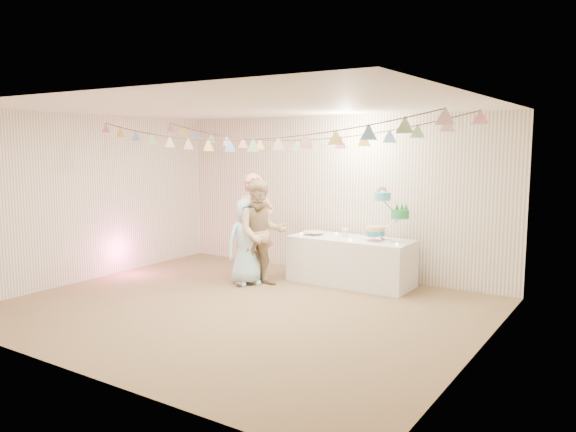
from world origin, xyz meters
The scene contains 23 objects.
floor centered at (0.00, 0.00, 0.00)m, with size 6.00×6.00×0.00m, color brown.
ceiling centered at (0.00, 0.00, 2.60)m, with size 6.00×6.00×0.00m, color silver.
back_wall centered at (0.00, 2.50, 1.30)m, with size 6.00×6.00×0.00m, color white.
front_wall centered at (0.00, -2.50, 1.30)m, with size 6.00×6.00×0.00m, color white.
left_wall centered at (-3.00, 0.00, 1.30)m, with size 5.00×5.00×0.00m, color white.
right_wall centered at (3.00, 0.00, 1.30)m, with size 5.00×5.00×0.00m, color white.
table centered at (0.59, 1.96, 0.36)m, with size 1.90×0.76×0.71m, color silver.
cake_stand centered at (1.14, 2.01, 1.12)m, with size 0.67×0.39×0.75m, color silver, non-canonical shape.
cake_bottom centered at (0.99, 1.95, 0.84)m, with size 0.31×0.31×0.15m, color teal, non-canonical shape.
cake_middle centered at (1.32, 2.10, 1.11)m, with size 0.27×0.27×0.22m, color #1D8541, non-canonical shape.
cake_top_tier centered at (1.08, 1.98, 1.38)m, with size 0.25×0.25×0.19m, color #47BAE1, non-canonical shape.
platter centered at (-0.04, 1.91, 0.76)m, with size 0.33×0.33×0.02m, color white.
posy centered at (0.46, 2.01, 0.82)m, with size 0.12×0.12×0.14m, color white, non-canonical shape.
person_adult_a centered at (-0.81, 1.39, 0.84)m, with size 0.61×0.40×1.68m, color tan.
person_adult_b centered at (-0.49, 1.12, 0.80)m, with size 0.78×0.61×1.61m, color tan.
person_child centered at (-0.73, 1.07, 0.66)m, with size 0.65×0.42×1.32m, color #A4D4E8.
bunting_back centered at (0.00, 1.10, 2.35)m, with size 5.60×1.10×0.40m, color pink, non-canonical shape.
bunting_front centered at (0.00, -0.20, 2.32)m, with size 5.60×0.90×0.36m, color #72A5E5, non-canonical shape.
tealight_0 centered at (-0.21, 1.81, 0.73)m, with size 0.04×0.04×0.03m, color #FFD88C.
tealight_1 centered at (0.24, 2.14, 0.73)m, with size 0.04×0.04×0.03m, color #FFD88C.
tealight_2 centered at (0.69, 1.74, 0.73)m, with size 0.04×0.04×0.03m, color #FFD88C.
tealight_3 centered at (0.94, 2.18, 0.73)m, with size 0.04×0.04×0.03m, color #FFD88C.
tealight_4 centered at (1.41, 1.78, 0.73)m, with size 0.04×0.04×0.03m, color #FFD88C.
Camera 1 is at (4.41, -5.64, 2.15)m, focal length 35.00 mm.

